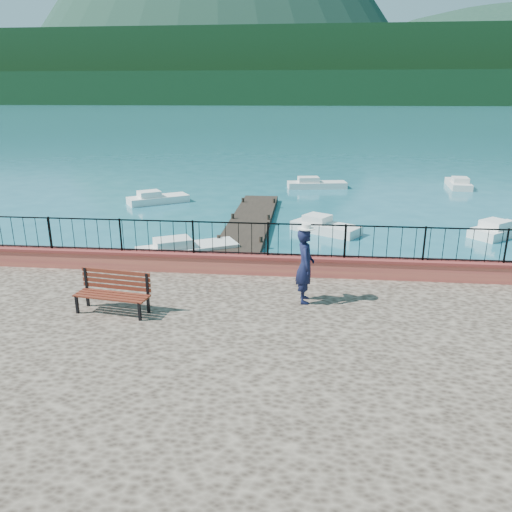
% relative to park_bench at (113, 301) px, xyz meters
% --- Properties ---
extents(ground, '(2000.00, 2000.00, 0.00)m').
position_rel_park_bench_xyz_m(ground, '(3.80, -0.60, -1.50)').
color(ground, '#19596B').
rests_on(ground, ground).
extents(parapet, '(28.00, 0.46, 0.58)m').
position_rel_park_bench_xyz_m(parapet, '(3.80, 3.10, -0.01)').
color(parapet, '#CA6449').
rests_on(parapet, promenade).
extents(railing, '(27.00, 0.05, 0.95)m').
position_rel_park_bench_xyz_m(railing, '(3.80, 3.10, 0.75)').
color(railing, black).
rests_on(railing, parapet).
extents(dock, '(2.00, 16.00, 0.30)m').
position_rel_park_bench_xyz_m(dock, '(1.80, 11.40, -1.35)').
color(dock, '#2D231C').
rests_on(dock, ground).
extents(far_forest, '(900.00, 60.00, 18.00)m').
position_rel_park_bench_xyz_m(far_forest, '(3.80, 299.40, 7.50)').
color(far_forest, black).
rests_on(far_forest, ground).
extents(foothills, '(900.00, 120.00, 44.00)m').
position_rel_park_bench_xyz_m(foothills, '(3.80, 359.40, 20.50)').
color(foothills, black).
rests_on(foothills, ground).
extents(park_bench, '(1.88, 0.85, 1.01)m').
position_rel_park_bench_xyz_m(park_bench, '(0.00, 0.00, 0.00)').
color(park_bench, black).
rests_on(park_bench, promenade).
extents(person, '(0.53, 0.74, 1.92)m').
position_rel_park_bench_xyz_m(person, '(4.59, 1.17, 0.66)').
color(person, black).
rests_on(person, promenade).
extents(hat, '(0.44, 0.44, 0.12)m').
position_rel_park_bench_xyz_m(hat, '(4.59, 1.17, 1.68)').
color(hat, white).
rests_on(hat, person).
extents(boat_0, '(4.15, 3.04, 0.80)m').
position_rel_park_bench_xyz_m(boat_0, '(-0.17, 8.20, -1.10)').
color(boat_0, silver).
rests_on(boat_0, ground).
extents(boat_1, '(3.43, 2.83, 0.80)m').
position_rel_park_bench_xyz_m(boat_1, '(5.51, 12.35, -1.10)').
color(boat_1, silver).
rests_on(boat_1, ground).
extents(boat_2, '(3.32, 3.10, 0.80)m').
position_rel_park_bench_xyz_m(boat_2, '(13.55, 12.70, -1.10)').
color(boat_2, white).
rests_on(boat_2, ground).
extents(boat_3, '(3.67, 3.07, 0.80)m').
position_rel_park_bench_xyz_m(boat_3, '(-4.31, 18.03, -1.10)').
color(boat_3, white).
rests_on(boat_3, ground).
extents(boat_4, '(4.19, 1.92, 0.80)m').
position_rel_park_bench_xyz_m(boat_4, '(5.23, 24.08, -1.10)').
color(boat_4, silver).
rests_on(boat_4, ground).
extents(boat_5, '(1.63, 3.66, 0.80)m').
position_rel_park_bench_xyz_m(boat_5, '(15.12, 25.42, -1.10)').
color(boat_5, silver).
rests_on(boat_5, ground).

